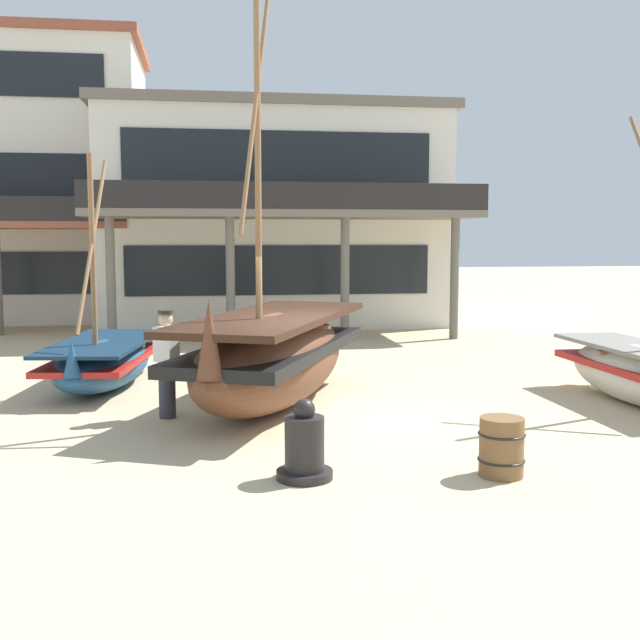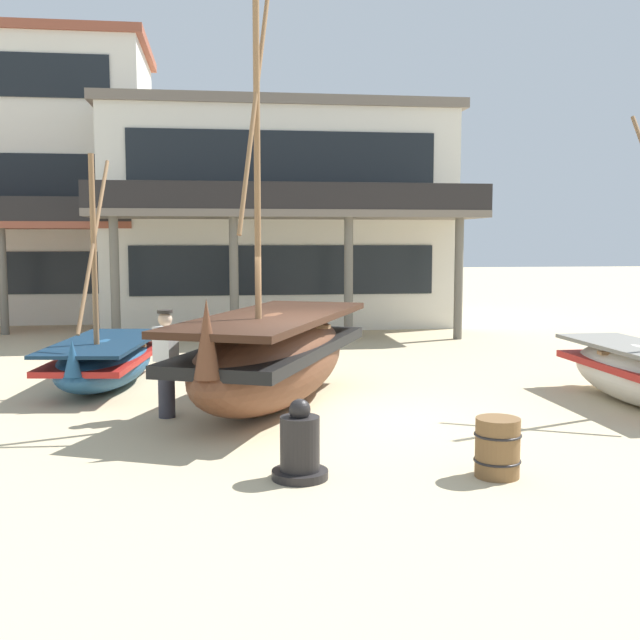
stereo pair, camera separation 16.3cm
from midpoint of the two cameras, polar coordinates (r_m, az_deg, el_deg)
ground_plane at (r=12.35m, az=0.30°, el=-6.96°), size 120.00×120.00×0.00m
fishing_boat_near_left at (r=15.01m, az=-16.07°, el=-2.95°), size 2.03×4.07×4.28m
fishing_boat_centre_large at (r=12.79m, az=-3.85°, el=-2.64°), size 3.86×5.78×7.23m
fishing_boat_far_right at (r=14.07m, az=22.15°, el=-3.47°), size 1.32×3.79×4.99m
fisherman_by_hull at (r=12.19m, az=-11.66°, el=-3.27°), size 0.41×0.41×1.68m
capstan_winch at (r=9.05m, az=-1.68°, el=-9.42°), size 0.66×0.66×0.94m
wooden_barrel at (r=9.37m, az=12.78°, el=-9.14°), size 0.56×0.56×0.70m
harbor_building_main at (r=25.83m, az=-3.79°, el=7.64°), size 11.21×8.77×6.98m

